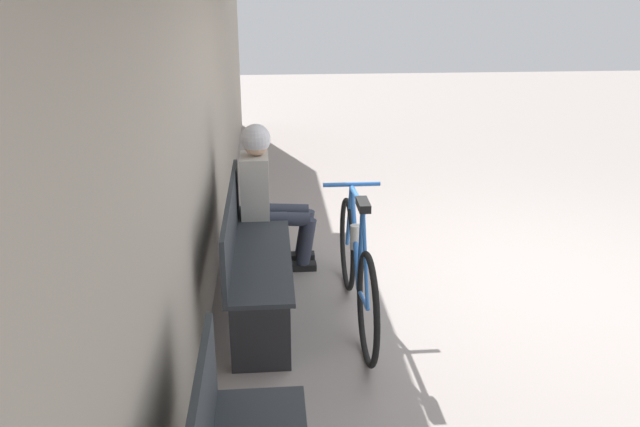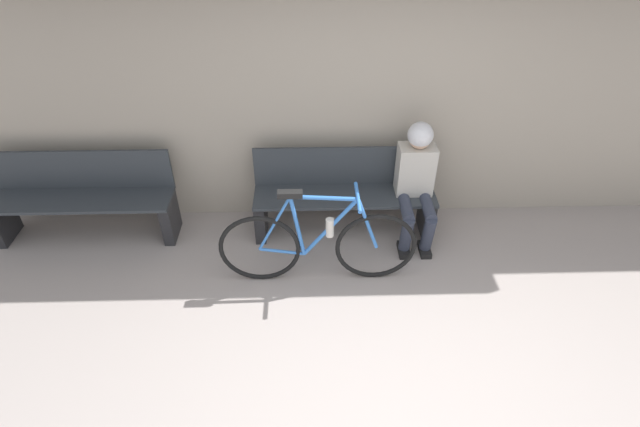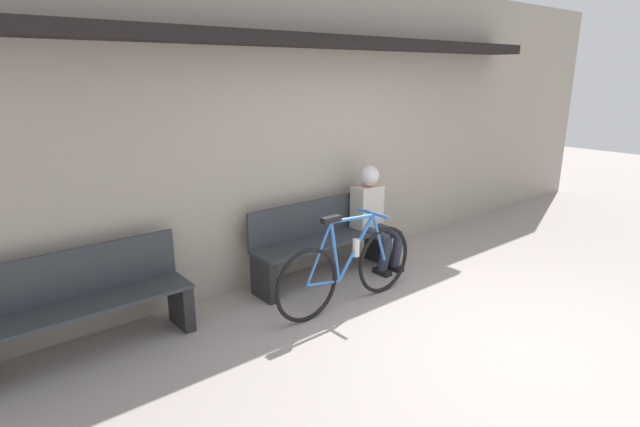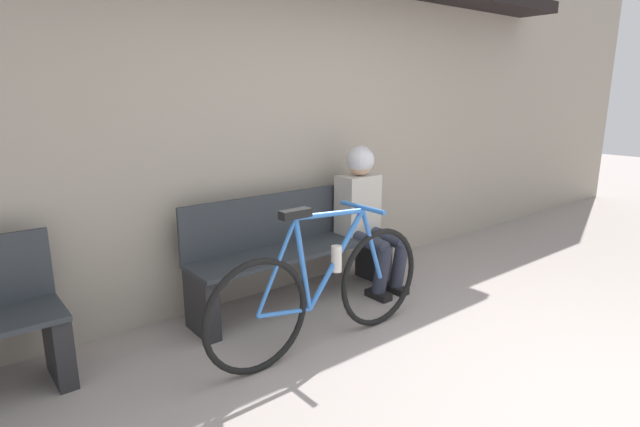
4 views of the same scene
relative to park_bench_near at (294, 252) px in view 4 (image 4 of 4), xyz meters
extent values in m
plane|color=gray|center=(0.14, -2.03, -0.41)|extent=(24.00, 24.00, 0.00)
cube|color=#9E9384|center=(0.14, 0.37, 1.19)|extent=(12.00, 0.12, 3.20)
cube|color=#2D3338|center=(0.00, -0.06, 0.03)|extent=(1.72, 0.42, 0.03)
cube|color=#2D3338|center=(0.00, 0.14, 0.25)|extent=(1.72, 0.03, 0.40)
cube|color=#232326|center=(-0.81, -0.06, -0.19)|extent=(0.10, 0.36, 0.42)
cube|color=#232326|center=(0.81, -0.06, -0.19)|extent=(0.10, 0.36, 0.42)
torus|color=black|center=(-0.77, -0.70, -0.06)|extent=(0.70, 0.04, 0.70)
torus|color=black|center=(0.23, -0.70, -0.06)|extent=(0.70, 0.04, 0.70)
cylinder|color=blue|center=(-0.22, -0.70, 0.47)|extent=(0.54, 0.03, 0.07)
cylinder|color=blue|center=(-0.17, -0.70, 0.17)|extent=(0.47, 0.03, 0.59)
cylinder|color=blue|center=(-0.44, -0.70, 0.18)|extent=(0.13, 0.03, 0.61)
cylinder|color=blue|center=(-0.58, -0.70, -0.09)|extent=(0.38, 0.03, 0.09)
cylinder|color=blue|center=(-0.63, -0.70, 0.22)|extent=(0.30, 0.02, 0.55)
cylinder|color=blue|center=(0.14, -0.70, 0.20)|extent=(0.21, 0.03, 0.52)
cube|color=black|center=(-0.49, -0.70, 0.51)|extent=(0.20, 0.07, 0.05)
cylinder|color=blue|center=(0.05, -0.70, 0.47)|extent=(0.03, 0.40, 0.03)
cylinder|color=beige|center=(-0.17, -0.70, 0.17)|extent=(0.07, 0.07, 0.17)
cylinder|color=#2D3342|center=(0.55, -0.25, 0.04)|extent=(0.11, 0.39, 0.13)
cylinder|color=#2D3342|center=(0.55, -0.41, -0.16)|extent=(0.11, 0.17, 0.40)
cube|color=black|center=(0.55, -0.38, -0.38)|extent=(0.10, 0.22, 0.06)
cylinder|color=#2D3342|center=(0.75, -0.25, 0.04)|extent=(0.11, 0.39, 0.13)
cylinder|color=#2D3342|center=(0.75, -0.41, -0.16)|extent=(0.11, 0.17, 0.40)
cube|color=black|center=(0.75, -0.38, -0.38)|extent=(0.10, 0.22, 0.06)
cube|color=#B7B2A8|center=(0.65, -0.02, 0.29)|extent=(0.34, 0.22, 0.49)
sphere|color=tan|center=(0.65, -0.04, 0.63)|extent=(0.20, 0.20, 0.20)
sphere|color=silver|center=(0.65, -0.04, 0.66)|extent=(0.23, 0.23, 0.23)
cube|color=#232326|center=(-1.69, -0.06, -0.19)|extent=(0.10, 0.36, 0.42)
camera|label=1|loc=(-4.05, -0.14, 1.79)|focal=35.00mm
camera|label=2|loc=(-0.34, -3.93, 2.76)|focal=28.00mm
camera|label=3|loc=(-3.31, -3.97, 1.80)|focal=28.00mm
camera|label=4|loc=(-2.15, -2.99, 1.20)|focal=28.00mm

